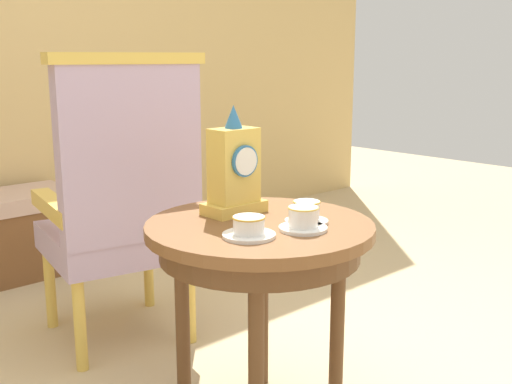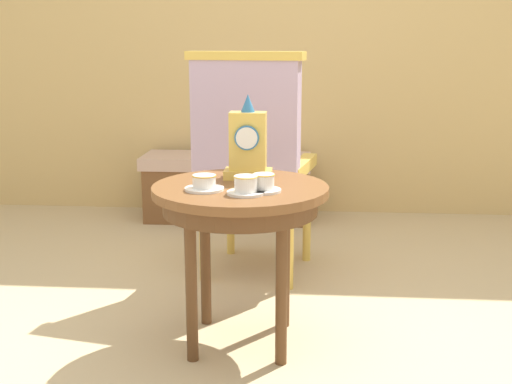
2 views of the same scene
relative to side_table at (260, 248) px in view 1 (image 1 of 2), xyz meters
The scene contains 6 objects.
side_table is the anchor object (origin of this frame).
teacup_left 0.19m from the side_table, 143.82° to the right, with size 0.15×0.15×0.06m.
teacup_right 0.18m from the side_table, 76.33° to the right, with size 0.14×0.14×0.07m.
teacup_center 0.18m from the side_table, 44.99° to the right, with size 0.13×0.13×0.07m.
mantel_clock 0.25m from the side_table, 82.55° to the left, with size 0.19×0.11×0.34m.
armchair 0.75m from the side_table, 91.53° to the left, with size 0.63×0.62×1.14m.
Camera 1 is at (-1.25, -1.20, 1.13)m, focal length 43.65 mm.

